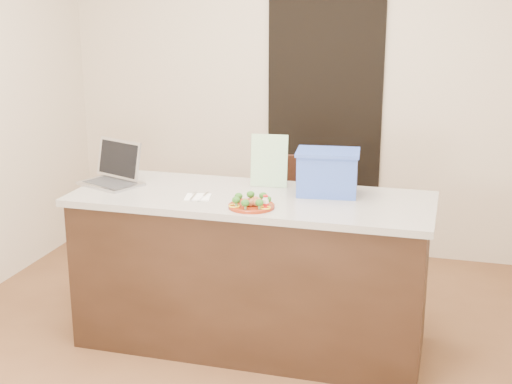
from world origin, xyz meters
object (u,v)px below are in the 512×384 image
(blue_box, at_px, (328,172))
(napkin, at_px, (198,197))
(laptop, at_px, (114,172))
(plate, at_px, (251,206))
(chair, at_px, (306,219))
(island, at_px, (251,270))
(yogurt_bottle, at_px, (266,203))

(blue_box, bearing_deg, napkin, -165.26)
(napkin, bearing_deg, laptop, 163.88)
(laptop, distance_m, blue_box, 1.30)
(plate, bearing_deg, chair, 83.97)
(napkin, bearing_deg, blue_box, 21.17)
(chair, bearing_deg, blue_box, -83.07)
(plate, distance_m, laptop, 0.99)
(plate, xyz_separation_m, napkin, (-0.35, 0.10, -0.01))
(chair, bearing_deg, napkin, -131.84)
(plate, xyz_separation_m, laptop, (-0.95, 0.28, 0.06))
(island, distance_m, plate, 0.52)
(plate, relative_size, laptop, 0.60)
(island, relative_size, plate, 8.20)
(plate, relative_size, blue_box, 0.66)
(island, height_order, yogurt_bottle, yogurt_bottle)
(blue_box, bearing_deg, island, -166.45)
(chair, bearing_deg, plate, -110.73)
(yogurt_bottle, bearing_deg, blue_box, 54.97)
(plate, height_order, chair, chair)
(plate, bearing_deg, napkin, 163.17)
(plate, bearing_deg, yogurt_bottle, -4.15)
(island, height_order, laptop, laptop)
(laptop, distance_m, chair, 1.33)
(plate, height_order, yogurt_bottle, yogurt_bottle)
(island, relative_size, napkin, 14.76)
(napkin, xyz_separation_m, blue_box, (0.69, 0.27, 0.13))
(plate, relative_size, yogurt_bottle, 3.25)
(yogurt_bottle, distance_m, laptop, 1.06)
(blue_box, bearing_deg, laptop, 177.75)
(yogurt_bottle, height_order, chair, yogurt_bottle)
(laptop, height_order, blue_box, blue_box)
(napkin, distance_m, chair, 1.05)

